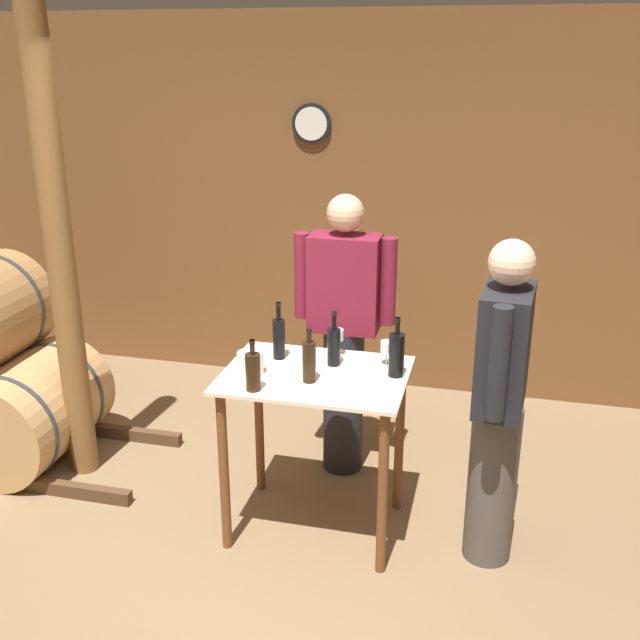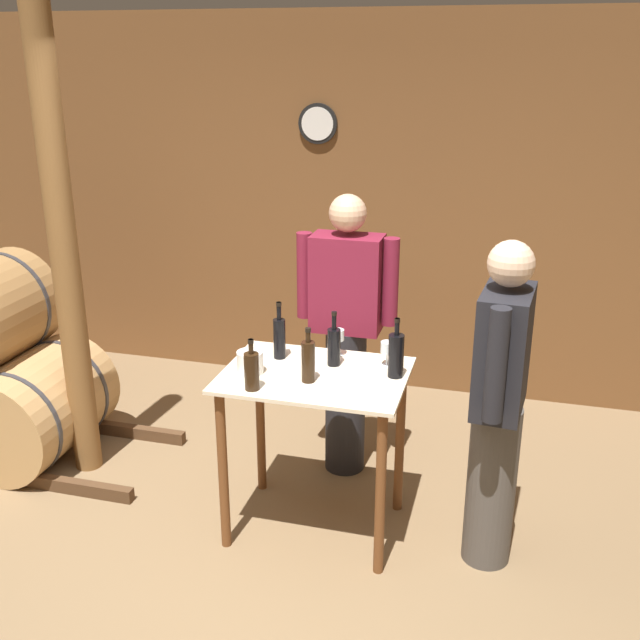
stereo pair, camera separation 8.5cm
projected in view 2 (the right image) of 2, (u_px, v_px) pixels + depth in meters
The scene contains 14 objects.
ground_plane at pixel (240, 607), 3.47m from camera, with size 14.00×14.00×0.00m, color brown.
back_wall at pixel (364, 209), 5.40m from camera, with size 8.40×0.08×2.70m.
tasting_table at pixel (315, 408), 3.82m from camera, with size 0.92×0.68×0.90m.
wooden_post at pixel (64, 255), 4.19m from camera, with size 0.16×0.16×2.70m.
wine_bottle_far_left at pixel (252, 370), 3.55m from camera, with size 0.07×0.07×0.26m.
wine_bottle_left at pixel (279, 337), 3.90m from camera, with size 0.06×0.06×0.31m.
wine_bottle_center at pixel (308, 360), 3.63m from camera, with size 0.07×0.07×0.28m.
wine_bottle_right at pixel (334, 345), 3.82m from camera, with size 0.07×0.07×0.29m.
wine_bottle_far_right at pixel (396, 354), 3.68m from camera, with size 0.08×0.08×0.31m.
wine_glass_near_left at pixel (338, 336), 3.94m from camera, with size 0.07×0.07×0.15m.
wine_glass_near_center at pixel (387, 348), 3.81m from camera, with size 0.07×0.07×0.13m.
ice_bucket at pixel (250, 362), 3.74m from camera, with size 0.13×0.13×0.11m.
person_host at pixel (346, 331), 4.34m from camera, with size 0.59×0.24×1.70m.
person_visitor_with_scarf at pixel (499, 402), 3.52m from camera, with size 0.25×0.59×1.65m.
Camera 2 is at (1.10, -2.61, 2.44)m, focal length 42.00 mm.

